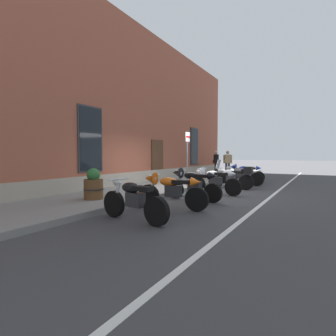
{
  "coord_description": "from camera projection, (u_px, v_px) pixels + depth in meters",
  "views": [
    {
      "loc": [
        -9.78,
        -4.78,
        1.5
      ],
      "look_at": [
        -1.1,
        0.26,
        1.0
      ],
      "focal_mm": 28.59,
      "sensor_mm": 36.0,
      "label": 1
    }
  ],
  "objects": [
    {
      "name": "ground_plane",
      "position": [
        187.0,
        192.0,
        10.92
      ],
      "size": [
        140.0,
        140.0,
        0.0
      ],
      "primitive_type": "plane",
      "color": "#38383A"
    },
    {
      "name": "sidewalk",
      "position": [
        156.0,
        187.0,
        11.67
      ],
      "size": [
        29.86,
        2.99,
        0.15
      ],
      "primitive_type": "cube",
      "color": "slate",
      "rests_on": "ground_plane"
    },
    {
      "name": "lane_stripe",
      "position": [
        270.0,
        198.0,
        9.32
      ],
      "size": [
        29.86,
        0.12,
        0.01
      ],
      "primitive_type": "cube",
      "color": "silver",
      "rests_on": "ground_plane"
    },
    {
      "name": "brick_pub_facade",
      "position": [
        79.0,
        109.0,
        13.87
      ],
      "size": [
        23.86,
        6.64,
        7.79
      ],
      "color": "brown",
      "rests_on": "ground_plane"
    },
    {
      "name": "motorcycle_black_naked",
      "position": [
        133.0,
        200.0,
        6.02
      ],
      "size": [
        0.62,
        1.99,
        0.94
      ],
      "color": "black",
      "rests_on": "ground_plane"
    },
    {
      "name": "motorcycle_orange_sport",
      "position": [
        169.0,
        189.0,
        7.42
      ],
      "size": [
        0.62,
        2.12,
        1.0
      ],
      "color": "black",
      "rests_on": "ground_plane"
    },
    {
      "name": "motorcycle_black_sport",
      "position": [
        191.0,
        183.0,
        8.84
      ],
      "size": [
        0.63,
        2.05,
        1.06
      ],
      "color": "black",
      "rests_on": "ground_plane"
    },
    {
      "name": "motorcycle_white_sport",
      "position": [
        213.0,
        179.0,
        10.24
      ],
      "size": [
        0.71,
        2.17,
        1.03
      ],
      "color": "black",
      "rests_on": "ground_plane"
    },
    {
      "name": "motorcycle_silver_touring",
      "position": [
        233.0,
        177.0,
        11.67
      ],
      "size": [
        0.62,
        2.0,
        1.28
      ],
      "color": "black",
      "rests_on": "ground_plane"
    },
    {
      "name": "motorcycle_grey_naked",
      "position": [
        241.0,
        176.0,
        13.2
      ],
      "size": [
        0.62,
        2.19,
        0.93
      ],
      "color": "black",
      "rests_on": "ground_plane"
    },
    {
      "name": "motorcycle_blue_sport",
      "position": [
        244.0,
        172.0,
        14.68
      ],
      "size": [
        0.62,
        2.03,
        1.01
      ],
      "color": "black",
      "rests_on": "ground_plane"
    },
    {
      "name": "pedestrian_tan_coat",
      "position": [
        228.0,
        162.0,
        17.6
      ],
      "size": [
        0.39,
        0.51,
        1.62
      ],
      "color": "#2D3351",
      "rests_on": "sidewalk"
    },
    {
      "name": "pedestrian_dark_jacket",
      "position": [
        216.0,
        161.0,
        18.9
      ],
      "size": [
        0.47,
        0.56,
        1.63
      ],
      "color": "#38332D",
      "rests_on": "sidewalk"
    },
    {
      "name": "parking_sign",
      "position": [
        187.0,
        150.0,
        12.01
      ],
      "size": [
        0.36,
        0.07,
        2.4
      ],
      "color": "#4C4C51",
      "rests_on": "sidewalk"
    },
    {
      "name": "barrel_planter",
      "position": [
        93.0,
        186.0,
        8.11
      ],
      "size": [
        0.6,
        0.6,
        0.94
      ],
      "color": "brown",
      "rests_on": "sidewalk"
    }
  ]
}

